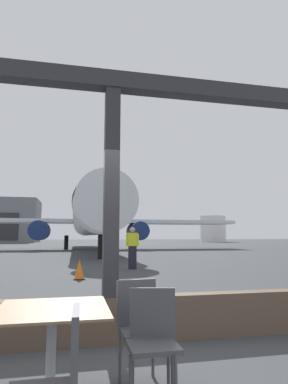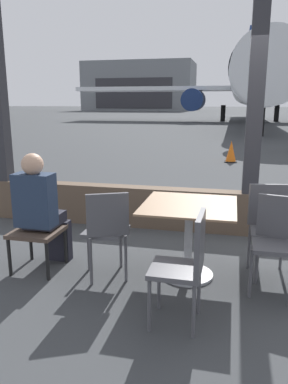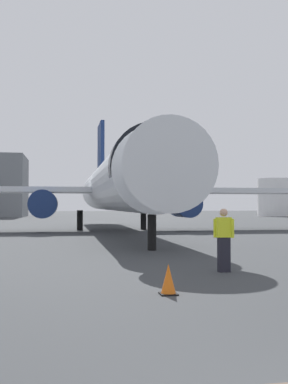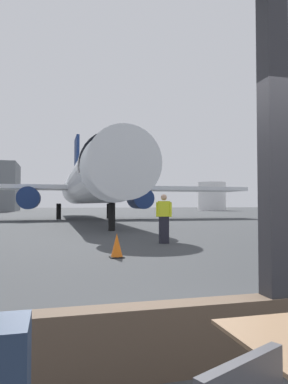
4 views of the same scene
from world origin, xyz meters
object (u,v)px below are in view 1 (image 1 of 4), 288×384
at_px(cafe_chair_aisle_left, 140,321).
at_px(ground_crew_worker, 132,247).
at_px(dining_table, 51,343).
at_px(cafe_chair_window_left, 152,333).
at_px(cafe_chair_window_right, 57,379).
at_px(fuel_storage_tank, 213,229).
at_px(traffic_cone, 79,270).
at_px(airplane, 91,218).

bearing_deg(cafe_chair_aisle_left, ground_crew_worker, 80.32).
height_order(dining_table, cafe_chair_window_left, cafe_chair_window_left).
distance_m(cafe_chair_window_left, ground_crew_worker, 10.92).
height_order(cafe_chair_window_right, fuel_storage_tank, fuel_storage_tank).
bearing_deg(cafe_chair_window_left, cafe_chair_window_right, -134.40).
bearing_deg(traffic_cone, cafe_chair_aisle_left, -86.66).
relative_size(cafe_chair_aisle_left, ground_crew_worker, 0.53).
height_order(dining_table, traffic_cone, dining_table).
distance_m(cafe_chair_window_right, traffic_cone, 8.64).
distance_m(cafe_chair_window_left, fuel_storage_tank, 80.48).
bearing_deg(cafe_chair_window_right, ground_crew_worker, 77.86).
bearing_deg(cafe_chair_window_right, cafe_chair_window_left, 45.60).
xyz_separation_m(cafe_chair_window_left, cafe_chair_aisle_left, (-0.03, 0.37, 0.02)).
height_order(dining_table, fuel_storage_tank, fuel_storage_tank).
relative_size(dining_table, cafe_chair_window_left, 1.01).
distance_m(airplane, traffic_cone, 22.56).
xyz_separation_m(dining_table, airplane, (1.75, 30.10, 2.72)).
relative_size(traffic_cone, fuel_storage_tank, 0.10).
xyz_separation_m(airplane, traffic_cone, (-1.40, -22.32, -2.90)).
distance_m(cafe_chair_window_left, traffic_cone, 7.90).
height_order(cafe_chair_window_left, airplane, airplane).
bearing_deg(airplane, ground_crew_worker, -87.60).
bearing_deg(fuel_storage_tank, ground_crew_worker, -116.79).
height_order(cafe_chair_aisle_left, traffic_cone, cafe_chair_aisle_left).
bearing_deg(dining_table, cafe_chair_window_right, -84.36).
height_order(cafe_chair_window_left, ground_crew_worker, ground_crew_worker).
bearing_deg(airplane, cafe_chair_window_left, -91.76).
height_order(dining_table, airplane, airplane).
height_order(cafe_chair_window_left, traffic_cone, cafe_chair_window_left).
bearing_deg(fuel_storage_tank, cafe_chair_window_right, -114.69).
xyz_separation_m(dining_table, cafe_chair_window_left, (0.82, -0.10, 0.05)).
xyz_separation_m(ground_crew_worker, fuel_storage_tank, (31.54, 62.45, 2.31)).
distance_m(airplane, fuel_storage_tank, 53.82).
distance_m(cafe_chair_window_right, airplane, 31.12).
xyz_separation_m(dining_table, fuel_storage_tank, (34.10, 73.12, 2.73)).
relative_size(cafe_chair_aisle_left, airplane, 0.03).
bearing_deg(cafe_chair_window_left, dining_table, 172.87).
bearing_deg(cafe_chair_window_right, fuel_storage_tank, 65.31).
xyz_separation_m(dining_table, ground_crew_worker, (2.56, 10.67, 0.42)).
bearing_deg(cafe_chair_window_right, traffic_cone, 88.23).
bearing_deg(ground_crew_worker, cafe_chair_window_right, -102.14).
distance_m(cafe_chair_window_left, cafe_chair_aisle_left, 0.37).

